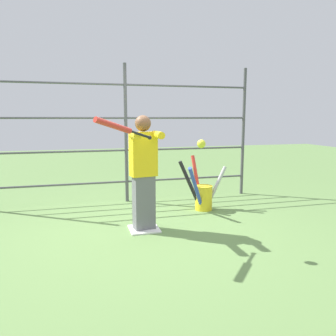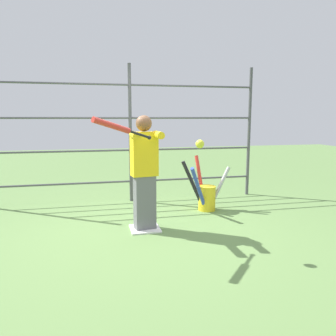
# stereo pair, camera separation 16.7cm
# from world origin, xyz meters

# --- Properties ---
(ground_plane) EXTENTS (24.00, 24.00, 0.00)m
(ground_plane) POSITION_xyz_m (0.00, 0.00, 0.00)
(ground_plane) COLOR #608447
(home_plate) EXTENTS (0.40, 0.40, 0.02)m
(home_plate) POSITION_xyz_m (0.00, 0.00, 0.01)
(home_plate) COLOR white
(home_plate) RESTS_ON ground
(fence_backstop) EXTENTS (4.68, 0.06, 2.45)m
(fence_backstop) POSITION_xyz_m (0.00, -1.60, 1.23)
(fence_backstop) COLOR #4C4C51
(fence_backstop) RESTS_ON ground
(batter) EXTENTS (0.40, 0.56, 1.55)m
(batter) POSITION_xyz_m (0.00, 0.02, 0.84)
(batter) COLOR slate
(batter) RESTS_ON ground
(baseball_bat_swinging) EXTENTS (0.70, 0.47, 0.27)m
(baseball_bat_swinging) POSITION_xyz_m (0.40, 0.67, 1.42)
(baseball_bat_swinging) COLOR black
(softball_in_flight) EXTENTS (0.10, 0.10, 0.10)m
(softball_in_flight) POSITION_xyz_m (-0.50, 0.83, 1.23)
(softball_in_flight) COLOR yellow
(bat_bucket) EXTENTS (0.85, 0.74, 0.89)m
(bat_bucket) POSITION_xyz_m (-1.13, -0.71, 0.26)
(bat_bucket) COLOR yellow
(bat_bucket) RESTS_ON ground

